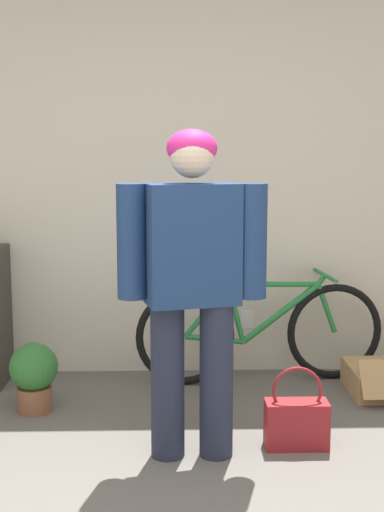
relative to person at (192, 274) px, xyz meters
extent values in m
cube|color=beige|center=(-0.15, 1.36, 0.41)|extent=(8.00, 0.06, 2.60)
cube|color=white|center=(0.40, 1.33, -0.54)|extent=(0.08, 0.01, 0.12)
cylinder|color=#23283D|center=(-0.12, 0.00, -0.52)|extent=(0.16, 0.16, 0.75)
cylinder|color=#23283D|center=(0.12, 0.00, -0.52)|extent=(0.16, 0.16, 0.75)
cube|color=navy|center=(0.00, 0.00, 0.14)|extent=(0.46, 0.32, 0.56)
cylinder|color=navy|center=(-0.28, 0.00, 0.15)|extent=(0.14, 0.14, 0.53)
cylinder|color=navy|center=(0.28, 0.00, 0.15)|extent=(0.14, 0.14, 0.53)
sphere|color=beige|center=(0.00, 0.00, 0.54)|extent=(0.20, 0.20, 0.20)
ellipsoid|color=#EA2884|center=(0.00, 0.01, 0.58)|extent=(0.23, 0.21, 0.17)
torus|color=black|center=(-0.01, 1.05, -0.58)|extent=(0.62, 0.11, 0.62)
torus|color=black|center=(0.94, 1.14, -0.58)|extent=(0.62, 0.11, 0.62)
cylinder|color=#237A38|center=(0.17, 1.06, -0.60)|extent=(0.37, 0.07, 0.08)
cylinder|color=#237A38|center=(0.12, 1.06, -0.42)|extent=(0.30, 0.06, 0.35)
cylinder|color=#237A38|center=(0.30, 1.08, -0.44)|extent=(0.13, 0.05, 0.38)
cylinder|color=#237A38|center=(0.59, 1.10, -0.45)|extent=(0.51, 0.09, 0.39)
cylinder|color=#237A38|center=(0.54, 1.10, -0.26)|extent=(0.58, 0.09, 0.05)
cylinder|color=#237A38|center=(0.89, 1.13, -0.43)|extent=(0.15, 0.05, 0.32)
cylinder|color=#237A38|center=(0.85, 1.13, -0.24)|extent=(0.07, 0.04, 0.08)
cylinder|color=#237A38|center=(0.87, 1.13, -0.21)|extent=(0.07, 0.46, 0.02)
ellipsoid|color=black|center=(0.26, 1.07, -0.23)|extent=(0.23, 0.10, 0.05)
cube|color=maroon|center=(0.52, 0.08, -0.77)|extent=(0.31, 0.14, 0.24)
torus|color=maroon|center=(0.52, 0.08, -0.60)|extent=(0.25, 0.02, 0.25)
cube|color=tan|center=(1.18, 0.86, -0.81)|extent=(0.42, 0.44, 0.17)
cylinder|color=brown|center=(-0.87, 0.61, -0.82)|extent=(0.19, 0.19, 0.14)
sphere|color=#2D6B2D|center=(-0.87, 0.61, -0.63)|extent=(0.27, 0.27, 0.27)
camera|label=1|loc=(-0.09, -3.26, 0.57)|focal=50.00mm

